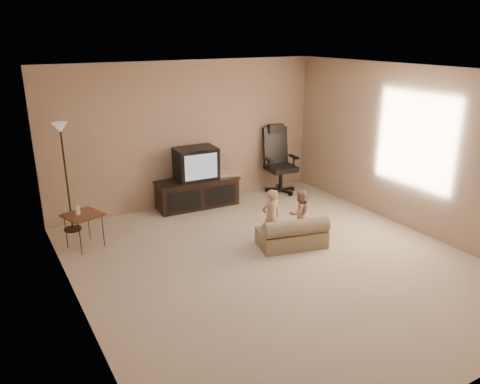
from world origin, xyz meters
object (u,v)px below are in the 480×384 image
object	(u,v)px
child_sofa	(293,235)
toddler_left	(271,217)
toddler_right	(299,213)
floor_lamp	(63,153)
tv_stand	(197,182)
office_chair	(279,168)
side_table	(82,215)

from	to	relation	value
child_sofa	toddler_left	size ratio (longest dim) A/B	1.25
toddler_right	toddler_left	bearing A→B (deg)	0.57
floor_lamp	tv_stand	bearing A→B (deg)	-0.59
child_sofa	toddler_right	world-z (taller)	toddler_right
tv_stand	floor_lamp	size ratio (longest dim) A/B	0.89
tv_stand	toddler_left	bearing A→B (deg)	-79.03
toddler_left	toddler_right	bearing A→B (deg)	-176.48
office_chair	toddler_left	world-z (taller)	office_chair
toddler_left	toddler_right	world-z (taller)	toddler_left
office_chair	side_table	bearing A→B (deg)	-164.42
side_table	tv_stand	bearing A→B (deg)	18.51
floor_lamp	child_sofa	distance (m)	3.59
office_chair	toddler_right	world-z (taller)	office_chair
tv_stand	toddler_right	distance (m)	2.09
tv_stand	toddler_right	xyz separation A→B (m)	(0.77, -1.95, -0.07)
side_table	child_sofa	world-z (taller)	side_table
tv_stand	child_sofa	world-z (taller)	tv_stand
office_chair	child_sofa	size ratio (longest dim) A/B	1.23
tv_stand	child_sofa	size ratio (longest dim) A/B	1.44
tv_stand	child_sofa	bearing A→B (deg)	-74.37
toddler_right	tv_stand	bearing A→B (deg)	-69.28
side_table	toddler_left	distance (m)	2.68
floor_lamp	toddler_right	distance (m)	3.62
tv_stand	side_table	size ratio (longest dim) A/B	2.19
side_table	toddler_right	bearing A→B (deg)	-23.22
toddler_right	floor_lamp	bearing A→B (deg)	-34.83
side_table	toddler_right	distance (m)	3.14
office_chair	floor_lamp	bearing A→B (deg)	-175.29
side_table	child_sofa	size ratio (longest dim) A/B	0.66
office_chair	floor_lamp	size ratio (longest dim) A/B	0.76
floor_lamp	child_sofa	xyz separation A→B (m)	(2.62, -2.22, -1.05)
floor_lamp	toddler_right	size ratio (longest dim) A/B	2.28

